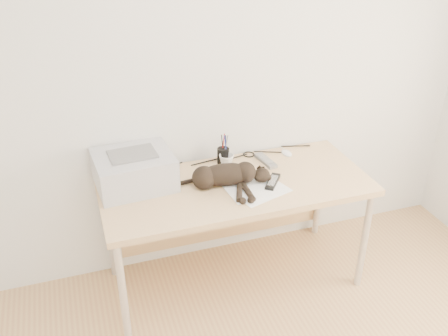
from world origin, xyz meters
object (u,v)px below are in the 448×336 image
object	(u,v)px
desk	(231,195)
printer	(134,170)
cat	(223,176)
mug	(226,161)
mouse	(287,152)
pen_cup	(223,156)

from	to	relation	value
desk	printer	distance (m)	0.62
cat	printer	bearing A→B (deg)	169.75
mug	mouse	size ratio (longest dim) A/B	0.92
cat	mug	world-z (taller)	cat
printer	cat	xyz separation A→B (m)	(0.49, -0.17, -0.04)
printer	mouse	distance (m)	1.02
cat	mouse	world-z (taller)	cat
pen_cup	mouse	bearing A→B (deg)	-1.46
printer	pen_cup	world-z (taller)	printer
desk	pen_cup	distance (m)	0.26
mug	pen_cup	size ratio (longest dim) A/B	0.47
cat	mug	size ratio (longest dim) A/B	6.74
cat	mug	bearing A→B (deg)	75.66
mug	pen_cup	bearing A→B (deg)	93.74
desk	pen_cup	size ratio (longest dim) A/B	8.22
desk	mug	xyz separation A→B (m)	(0.01, 0.12, 0.18)
desk	mug	size ratio (longest dim) A/B	17.34
printer	pen_cup	size ratio (longest dim) A/B	2.41
cat	mouse	distance (m)	0.58
printer	pen_cup	distance (m)	0.59
pen_cup	mouse	world-z (taller)	pen_cup
printer	mug	size ratio (longest dim) A/B	5.08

